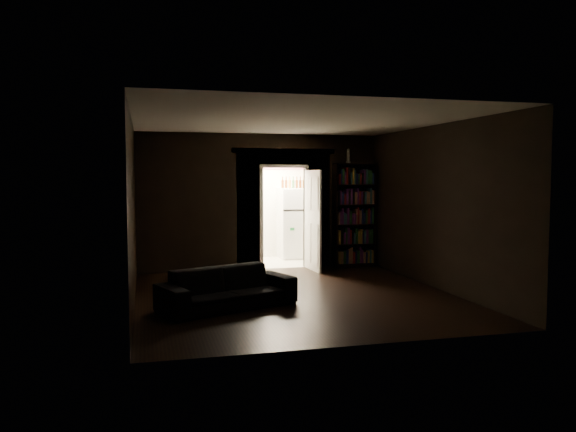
# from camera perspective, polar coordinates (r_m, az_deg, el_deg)

# --- Properties ---
(ground) EXTENTS (5.50, 5.50, 0.00)m
(ground) POSITION_cam_1_polar(r_m,az_deg,el_deg) (9.12, 0.74, -8.11)
(ground) COLOR black
(ground) RESTS_ON ground
(room_walls) EXTENTS (5.02, 5.61, 2.84)m
(room_walls) POSITION_cam_1_polar(r_m,az_deg,el_deg) (9.96, -0.92, 2.67)
(room_walls) COLOR black
(room_walls) RESTS_ON ground
(kitchen_alcove) EXTENTS (2.20, 1.80, 2.60)m
(kitchen_alcove) POSITION_cam_1_polar(r_m,az_deg,el_deg) (12.81, -1.62, 0.85)
(kitchen_alcove) COLOR beige
(kitchen_alcove) RESTS_ON ground
(sofa) EXTENTS (2.17, 1.52, 0.77)m
(sofa) POSITION_cam_1_polar(r_m,az_deg,el_deg) (8.30, -6.17, -6.65)
(sofa) COLOR black
(sofa) RESTS_ON ground
(bookshelf) EXTENTS (0.95, 0.65, 2.20)m
(bookshelf) POSITION_cam_1_polar(r_m,az_deg,el_deg) (12.03, 6.73, 0.10)
(bookshelf) COLOR black
(bookshelf) RESTS_ON ground
(refrigerator) EXTENTS (0.90, 0.85, 1.65)m
(refrigerator) POSITION_cam_1_polar(r_m,az_deg,el_deg) (13.22, 0.69, -0.72)
(refrigerator) COLOR white
(refrigerator) RESTS_ON ground
(door) EXTENTS (0.11, 0.85, 2.05)m
(door) POSITION_cam_1_polar(r_m,az_deg,el_deg) (11.44, 2.56, -0.46)
(door) COLOR white
(door) RESTS_ON ground
(figurine) EXTENTS (0.13, 0.13, 0.32)m
(figurine) POSITION_cam_1_polar(r_m,az_deg,el_deg) (12.05, 6.16, 6.09)
(figurine) COLOR silver
(figurine) RESTS_ON bookshelf
(bottles) EXTENTS (0.67, 0.23, 0.27)m
(bottles) POSITION_cam_1_polar(r_m,az_deg,el_deg) (13.17, 0.53, 3.44)
(bottles) COLOR black
(bottles) RESTS_ON refrigerator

